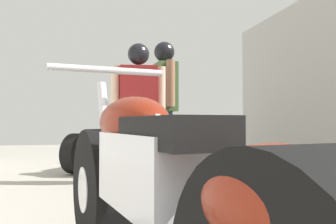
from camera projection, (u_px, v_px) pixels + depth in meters
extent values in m
plane|color=#9E998E|center=(142.00, 198.00, 3.34)|extent=(17.22, 17.22, 0.00)
cylinder|color=black|center=(104.00, 188.00, 2.05)|extent=(0.36, 0.70, 0.66)
cylinder|color=silver|center=(104.00, 188.00, 2.05)|extent=(0.29, 0.29, 0.25)
cube|color=silver|center=(152.00, 172.00, 1.37)|extent=(0.37, 0.70, 0.29)
ellipsoid|color=maroon|center=(133.00, 123.00, 1.58)|extent=(0.37, 0.58, 0.23)
cube|color=black|center=(173.00, 132.00, 1.20)|extent=(0.32, 0.53, 0.10)
ellipsoid|color=maroon|center=(279.00, 204.00, 0.73)|extent=(0.35, 0.50, 0.25)
cylinder|color=silver|center=(106.00, 134.00, 2.02)|extent=(0.10, 0.27, 0.60)
cylinder|color=silver|center=(108.00, 70.00, 1.99)|extent=(0.64, 0.16, 0.04)
cylinder|color=black|center=(124.00, 148.00, 6.11)|extent=(0.48, 0.56, 0.56)
cylinder|color=silver|center=(124.00, 148.00, 6.11)|extent=(0.29, 0.29, 0.21)
cylinder|color=black|center=(78.00, 154.00, 4.96)|extent=(0.48, 0.56, 0.56)
cylinder|color=silver|center=(78.00, 154.00, 4.96)|extent=(0.29, 0.29, 0.21)
cube|color=silver|center=(104.00, 140.00, 5.54)|extent=(0.50, 0.57, 0.24)
ellipsoid|color=#1E4728|center=(110.00, 130.00, 5.72)|extent=(0.45, 0.50, 0.19)
cube|color=black|center=(98.00, 132.00, 5.40)|extent=(0.40, 0.45, 0.09)
ellipsoid|color=#1E4728|center=(80.00, 141.00, 5.00)|extent=(0.41, 0.44, 0.21)
cylinder|color=silver|center=(123.00, 132.00, 6.09)|extent=(0.16, 0.20, 0.50)
cylinder|color=silver|center=(122.00, 115.00, 6.07)|extent=(0.45, 0.34, 0.03)
cylinder|color=silver|center=(87.00, 157.00, 5.34)|extent=(0.34, 0.43, 0.08)
cylinder|color=#384766|center=(162.00, 143.00, 4.97)|extent=(0.17, 0.17, 0.85)
cylinder|color=#384766|center=(166.00, 144.00, 4.77)|extent=(0.17, 0.17, 0.85)
cube|color=#476638|center=(164.00, 88.00, 4.89)|extent=(0.28, 0.49, 0.65)
cylinder|color=#9E7051|center=(159.00, 88.00, 5.18)|extent=(0.12, 0.12, 0.60)
cylinder|color=#9E7051|center=(171.00, 83.00, 4.61)|extent=(0.12, 0.12, 0.60)
sphere|color=black|center=(164.00, 53.00, 4.91)|extent=(0.24, 0.24, 0.24)
sphere|color=black|center=(164.00, 52.00, 4.91)|extent=(0.28, 0.28, 0.28)
cylinder|color=#4C4C4C|center=(147.00, 150.00, 4.18)|extent=(0.16, 0.16, 0.77)
cylinder|color=#4C4C4C|center=(130.00, 150.00, 4.15)|extent=(0.16, 0.16, 0.77)
cube|color=maroon|center=(138.00, 92.00, 4.18)|extent=(0.45, 0.27, 0.59)
cylinder|color=beige|center=(161.00, 90.00, 4.22)|extent=(0.11, 0.11, 0.54)
cylinder|color=beige|center=(115.00, 89.00, 4.15)|extent=(0.11, 0.11, 0.54)
sphere|color=black|center=(139.00, 55.00, 4.20)|extent=(0.21, 0.21, 0.21)
sphere|color=black|center=(139.00, 54.00, 4.20)|extent=(0.25, 0.25, 0.25)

